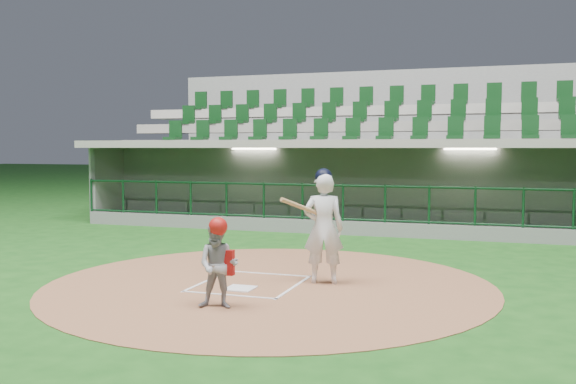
# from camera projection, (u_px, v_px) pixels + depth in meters

# --- Properties ---
(ground) EXTENTS (120.00, 120.00, 0.00)m
(ground) POSITION_uv_depth(u_px,v_px,m) (257.00, 281.00, 10.63)
(ground) COLOR #164814
(ground) RESTS_ON ground
(dirt_circle) EXTENTS (7.20, 7.20, 0.01)m
(dirt_circle) POSITION_uv_depth(u_px,v_px,m) (270.00, 284.00, 10.34)
(dirt_circle) COLOR brown
(dirt_circle) RESTS_ON ground
(home_plate) EXTENTS (0.43, 0.43, 0.02)m
(home_plate) POSITION_uv_depth(u_px,v_px,m) (240.00, 288.00, 9.96)
(home_plate) COLOR white
(home_plate) RESTS_ON dirt_circle
(batter_box_chalk) EXTENTS (1.55, 1.80, 0.01)m
(batter_box_chalk) POSITION_uv_depth(u_px,v_px,m) (250.00, 284.00, 10.34)
(batter_box_chalk) COLOR white
(batter_box_chalk) RESTS_ON ground
(dugout_structure) EXTENTS (16.40, 3.70, 3.00)m
(dugout_structure) POSITION_uv_depth(u_px,v_px,m) (361.00, 192.00, 17.93)
(dugout_structure) COLOR slate
(dugout_structure) RESTS_ON ground
(seating_deck) EXTENTS (17.00, 6.72, 5.15)m
(seating_deck) POSITION_uv_depth(u_px,v_px,m) (380.00, 172.00, 20.83)
(seating_deck) COLOR slate
(seating_deck) RESTS_ON ground
(batter) EXTENTS (0.91, 0.93, 1.86)m
(batter) POSITION_uv_depth(u_px,v_px,m) (323.00, 226.00, 10.34)
(batter) COLOR white
(batter) RESTS_ON dirt_circle
(catcher) EXTENTS (0.66, 0.56, 1.25)m
(catcher) POSITION_uv_depth(u_px,v_px,m) (218.00, 263.00, 8.76)
(catcher) COLOR #97979C
(catcher) RESTS_ON dirt_circle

